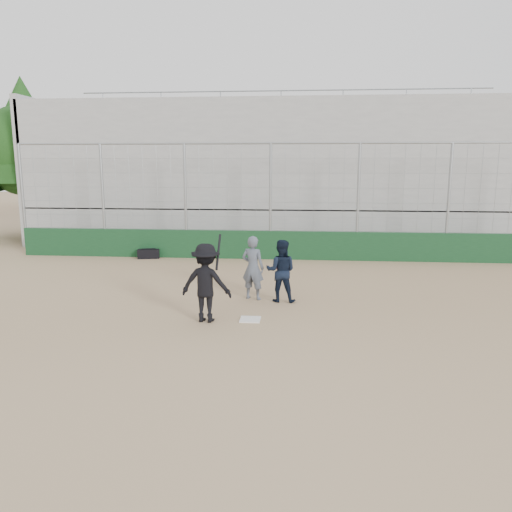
# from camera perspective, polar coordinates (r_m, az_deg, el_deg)

# --- Properties ---
(ground) EXTENTS (90.00, 90.00, 0.00)m
(ground) POSITION_cam_1_polar(r_m,az_deg,el_deg) (10.90, -0.66, -7.32)
(ground) COLOR olive
(ground) RESTS_ON ground
(home_plate) EXTENTS (0.44, 0.44, 0.02)m
(home_plate) POSITION_cam_1_polar(r_m,az_deg,el_deg) (10.90, -0.66, -7.26)
(home_plate) COLOR white
(home_plate) RESTS_ON ground
(backstop) EXTENTS (18.10, 0.25, 4.04)m
(backstop) POSITION_cam_1_polar(r_m,az_deg,el_deg) (17.51, 1.64, 2.76)
(backstop) COLOR #10341A
(backstop) RESTS_ON ground
(bleachers) EXTENTS (20.25, 6.70, 6.98)m
(bleachers) POSITION_cam_1_polar(r_m,az_deg,el_deg) (22.29, 2.46, 9.53)
(bleachers) COLOR gray
(bleachers) RESTS_ON ground
(tree_left) EXTENTS (4.48, 4.48, 7.00)m
(tree_left) POSITION_cam_1_polar(r_m,az_deg,el_deg) (24.51, -24.92, 12.10)
(tree_left) COLOR #3C2616
(tree_left) RESTS_ON ground
(batter_at_plate) EXTENTS (1.16, 0.81, 1.85)m
(batter_at_plate) POSITION_cam_1_polar(r_m,az_deg,el_deg) (10.66, -5.73, -3.06)
(batter_at_plate) COLOR black
(batter_at_plate) RESTS_ON ground
(catcher_crouched) EXTENTS (0.81, 0.66, 1.05)m
(catcher_crouched) POSITION_cam_1_polar(r_m,az_deg,el_deg) (12.16, 2.85, -2.86)
(catcher_crouched) COLOR black
(catcher_crouched) RESTS_ON ground
(umpire) EXTENTS (0.67, 0.55, 1.44)m
(umpire) POSITION_cam_1_polar(r_m,az_deg,el_deg) (12.35, -0.36, -1.71)
(umpire) COLOR #4D5461
(umpire) RESTS_ON ground
(equipment_bag) EXTENTS (0.81, 0.48, 0.36)m
(equipment_bag) POSITION_cam_1_polar(r_m,az_deg,el_deg) (18.12, -12.19, 0.25)
(equipment_bag) COLOR black
(equipment_bag) RESTS_ON ground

